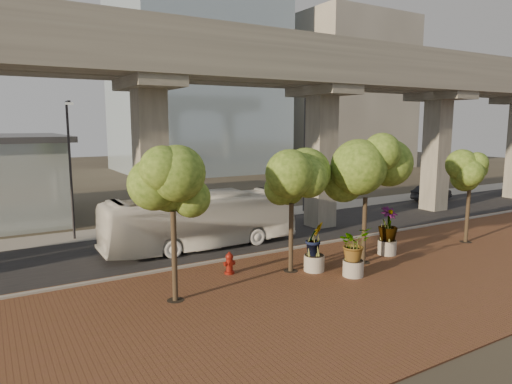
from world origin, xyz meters
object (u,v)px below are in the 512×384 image
fire_hydrant (229,263)px  planter_front (354,246)px  parked_car (432,193)px  transit_bus (201,221)px

fire_hydrant → planter_front: size_ratio=0.45×
parked_car → planter_front: planter_front is taller
fire_hydrant → planter_front: bearing=-34.1°
transit_bus → fire_hydrant: bearing=171.3°
fire_hydrant → transit_bus: bearing=80.9°
planter_front → fire_hydrant: bearing=145.9°
transit_bus → fire_hydrant: (-0.80, -5.03, -1.02)m
transit_bus → parked_car: 25.39m
transit_bus → planter_front: size_ratio=4.82×
transit_bus → planter_front: bearing=-153.7°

